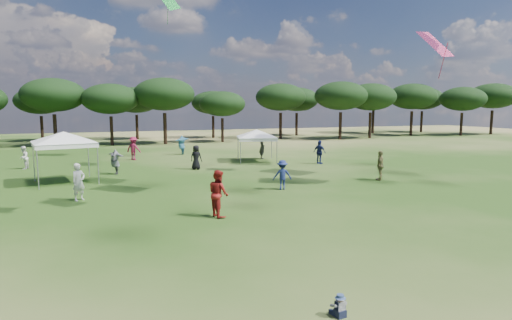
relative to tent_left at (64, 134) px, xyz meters
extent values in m
cylinder|color=black|center=(-2.56, 24.86, -1.09)|extent=(0.40, 0.40, 3.46)
ellipsoid|color=black|center=(-2.56, 24.86, 2.72)|extent=(6.73, 6.73, 3.63)
cylinder|color=black|center=(3.26, 23.68, -1.22)|extent=(0.37, 0.37, 3.21)
ellipsoid|color=black|center=(3.26, 23.68, 2.31)|extent=(6.24, 6.24, 3.36)
cylinder|color=black|center=(9.09, 23.22, -1.04)|extent=(0.41, 0.41, 3.56)
ellipsoid|color=black|center=(9.09, 23.22, 2.87)|extent=(6.91, 6.91, 3.73)
cylinder|color=black|center=(16.03, 23.56, -1.38)|extent=(0.33, 0.33, 2.88)
ellipsoid|color=black|center=(16.03, 23.56, 1.79)|extent=(5.60, 5.60, 3.02)
cylinder|color=black|center=(24.79, 26.02, -1.10)|extent=(0.39, 0.39, 3.44)
ellipsoid|color=black|center=(24.79, 26.02, 2.68)|extent=(6.69, 6.69, 3.60)
cylinder|color=black|center=(31.60, 22.10, -1.06)|extent=(0.40, 0.40, 3.53)
ellipsoid|color=black|center=(31.60, 22.10, 2.83)|extent=(6.86, 6.86, 3.70)
cylinder|color=black|center=(36.48, 22.51, -1.09)|extent=(0.40, 0.40, 3.47)
ellipsoid|color=black|center=(36.48, 22.51, 2.73)|extent=(6.74, 6.74, 3.63)
cylinder|color=black|center=(45.06, 24.51, -1.04)|extent=(0.41, 0.41, 3.57)
ellipsoid|color=black|center=(45.06, 24.51, 2.89)|extent=(6.94, 6.94, 3.74)
cylinder|color=black|center=(52.17, 22.17, -1.15)|extent=(0.38, 0.38, 3.35)
ellipsoid|color=black|center=(52.17, 22.17, 2.54)|extent=(6.51, 6.51, 3.51)
cylinder|color=black|center=(58.67, 22.66, -0.99)|extent=(0.42, 0.42, 3.66)
ellipsoid|color=black|center=(58.67, 22.66, 3.03)|extent=(7.10, 7.10, 3.83)
cylinder|color=black|center=(-4.69, 32.36, -1.27)|extent=(0.36, 0.36, 3.11)
ellipsoid|color=black|center=(-4.69, 32.36, 2.16)|extent=(6.05, 6.05, 3.26)
cylinder|color=black|center=(6.66, 31.57, -1.22)|extent=(0.37, 0.37, 3.20)
ellipsoid|color=black|center=(6.66, 31.57, 2.30)|extent=(6.21, 6.21, 3.35)
cylinder|color=black|center=(16.66, 30.39, -1.33)|extent=(0.34, 0.34, 2.99)
ellipsoid|color=black|center=(16.66, 30.39, 1.97)|extent=(5.81, 5.81, 3.13)
cylinder|color=black|center=(29.45, 30.79, -1.17)|extent=(0.38, 0.38, 3.31)
ellipsoid|color=black|center=(29.45, 30.79, 2.47)|extent=(6.43, 6.43, 3.47)
cylinder|color=black|center=(43.14, 31.17, -1.01)|extent=(0.42, 0.42, 3.64)
ellipsoid|color=black|center=(43.14, 31.17, 2.99)|extent=(7.06, 7.06, 3.81)
cylinder|color=black|center=(52.23, 30.56, -1.09)|extent=(0.40, 0.40, 3.46)
ellipsoid|color=black|center=(52.23, 30.56, 2.71)|extent=(6.72, 6.72, 3.62)
cylinder|color=gray|center=(-1.22, -1.77, -1.69)|extent=(0.06, 0.06, 2.27)
cylinder|color=gray|center=(1.77, -1.22, -1.69)|extent=(0.06, 0.06, 2.27)
cylinder|color=gray|center=(-1.77, 1.22, -1.69)|extent=(0.06, 0.06, 2.27)
cylinder|color=gray|center=(1.22, 1.77, -1.69)|extent=(0.06, 0.06, 2.27)
cube|color=white|center=(0.00, 0.00, -0.60)|extent=(3.73, 3.73, 0.25)
pyramid|color=white|center=(0.00, 0.00, 0.12)|extent=(6.41, 6.41, 0.60)
cylinder|color=gray|center=(11.98, 4.19, -1.89)|extent=(0.06, 0.06, 1.86)
cylinder|color=gray|center=(14.70, 3.52, -1.89)|extent=(0.06, 0.06, 1.86)
cylinder|color=gray|center=(12.65, 6.91, -1.89)|extent=(0.06, 0.06, 1.86)
cylinder|color=gray|center=(15.37, 6.24, -1.89)|extent=(0.06, 0.06, 1.86)
cube|color=white|center=(13.67, 5.22, -1.02)|extent=(3.59, 3.59, 0.25)
pyramid|color=white|center=(13.67, 5.22, -0.29)|extent=(5.85, 5.85, 0.60)
cube|color=black|center=(6.49, -19.21, -2.74)|extent=(0.24, 0.24, 0.16)
cube|color=black|center=(6.39, -19.07, -2.78)|extent=(0.10, 0.20, 0.08)
cube|color=black|center=(6.53, -19.05, -2.78)|extent=(0.10, 0.20, 0.08)
cube|color=white|center=(6.49, -19.21, -2.57)|extent=(0.22, 0.17, 0.21)
cylinder|color=white|center=(6.35, -19.17, -2.57)|extent=(0.10, 0.21, 0.13)
cylinder|color=white|center=(6.60, -19.13, -2.57)|extent=(0.10, 0.21, 0.13)
sphere|color=#E0B293|center=(6.49, -19.21, -2.43)|extent=(0.14, 0.14, 0.14)
cone|color=#42609A|center=(6.49, -19.21, -2.39)|extent=(0.24, 0.24, 0.02)
cylinder|color=#42609A|center=(6.49, -19.21, -2.36)|extent=(0.15, 0.15, 0.06)
imported|color=maroon|center=(4.49, 9.28, -1.87)|extent=(1.40, 1.32, 1.91)
imported|color=white|center=(-3.12, 6.85, -2.02)|extent=(0.76, 0.89, 1.60)
imported|color=#161E50|center=(17.59, 2.01, -1.93)|extent=(0.87, 1.13, 1.79)
imported|color=olive|center=(17.51, -5.56, -1.94)|extent=(1.05, 1.03, 1.78)
imported|color=maroon|center=(6.26, -10.37, -1.88)|extent=(0.89, 1.05, 1.89)
imported|color=#255570|center=(8.90, 11.93, -1.96)|extent=(1.90, 1.93, 1.73)
imported|color=black|center=(8.15, 2.45, -1.98)|extent=(0.99, 0.93, 1.69)
imported|color=silver|center=(0.90, -5.30, -1.94)|extent=(0.77, 0.72, 1.76)
imported|color=#57585D|center=(2.80, 2.18, -2.02)|extent=(1.26, 2.04, 1.61)
imported|color=#28282C|center=(14.62, 6.50, -1.87)|extent=(0.50, 0.73, 1.91)
imported|color=navy|center=(10.89, -6.17, -2.04)|extent=(1.11, 0.77, 1.57)
plane|color=#BA2E5C|center=(18.87, -8.05, 4.84)|extent=(2.56, 2.08, 1.62)
camera|label=1|loc=(1.87, -26.59, 1.61)|focal=30.00mm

